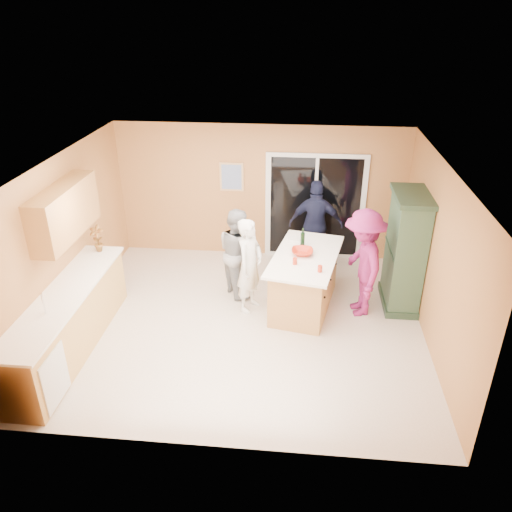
# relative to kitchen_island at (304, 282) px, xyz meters

# --- Properties ---
(floor) EXTENTS (5.50, 5.50, 0.00)m
(floor) POSITION_rel_kitchen_island_xyz_m (-0.90, -0.61, -0.44)
(floor) COLOR beige
(floor) RESTS_ON ground
(ceiling) EXTENTS (5.50, 5.00, 0.10)m
(ceiling) POSITION_rel_kitchen_island_xyz_m (-0.90, -0.61, 2.16)
(ceiling) COLOR silver
(ceiling) RESTS_ON wall_back
(wall_back) EXTENTS (5.50, 0.10, 2.60)m
(wall_back) POSITION_rel_kitchen_island_xyz_m (-0.90, 1.89, 0.86)
(wall_back) COLOR tan
(wall_back) RESTS_ON ground
(wall_front) EXTENTS (5.50, 0.10, 2.60)m
(wall_front) POSITION_rel_kitchen_island_xyz_m (-0.90, -3.11, 0.86)
(wall_front) COLOR tan
(wall_front) RESTS_ON ground
(wall_left) EXTENTS (0.10, 5.00, 2.60)m
(wall_left) POSITION_rel_kitchen_island_xyz_m (-3.65, -0.61, 0.86)
(wall_left) COLOR tan
(wall_left) RESTS_ON ground
(wall_right) EXTENTS (0.10, 5.00, 2.60)m
(wall_right) POSITION_rel_kitchen_island_xyz_m (1.85, -0.61, 0.86)
(wall_right) COLOR tan
(wall_right) RESTS_ON ground
(left_cabinet_run) EXTENTS (0.65, 3.05, 1.24)m
(left_cabinet_run) POSITION_rel_kitchen_island_xyz_m (-3.35, -1.66, 0.02)
(left_cabinet_run) COLOR tan
(left_cabinet_run) RESTS_ON floor
(upper_cabinets) EXTENTS (0.35, 1.60, 0.75)m
(upper_cabinets) POSITION_rel_kitchen_island_xyz_m (-3.48, -0.81, 1.43)
(upper_cabinets) COLOR tan
(upper_cabinets) RESTS_ON wall_left
(sliding_door) EXTENTS (1.90, 0.07, 2.10)m
(sliding_door) POSITION_rel_kitchen_island_xyz_m (0.15, 1.86, 0.61)
(sliding_door) COLOR silver
(sliding_door) RESTS_ON floor
(framed_picture) EXTENTS (0.46, 0.04, 0.56)m
(framed_picture) POSITION_rel_kitchen_island_xyz_m (-1.45, 1.87, 1.16)
(framed_picture) COLOR tan
(framed_picture) RESTS_ON wall_back
(kitchen_island) EXTENTS (1.31, 1.96, 0.95)m
(kitchen_island) POSITION_rel_kitchen_island_xyz_m (0.00, 0.00, 0.00)
(kitchen_island) COLOR tan
(kitchen_island) RESTS_ON floor
(green_hutch) EXTENTS (0.56, 1.06, 1.95)m
(green_hutch) POSITION_rel_kitchen_island_xyz_m (1.59, 0.24, 0.51)
(green_hutch) COLOR #223726
(green_hutch) RESTS_ON floor
(woman_white) EXTENTS (0.57, 0.68, 1.59)m
(woman_white) POSITION_rel_kitchen_island_xyz_m (-0.89, -0.16, 0.35)
(woman_white) COLOR white
(woman_white) RESTS_ON floor
(woman_grey) EXTENTS (0.90, 0.95, 1.55)m
(woman_grey) POSITION_rel_kitchen_island_xyz_m (-1.15, 0.35, 0.33)
(woman_grey) COLOR #9D9DA0
(woman_grey) RESTS_ON floor
(woman_navy) EXTENTS (1.02, 0.45, 1.71)m
(woman_navy) POSITION_rel_kitchen_island_xyz_m (0.18, 1.47, 0.41)
(woman_navy) COLOR #181E35
(woman_navy) RESTS_ON floor
(woman_magenta) EXTENTS (0.84, 1.24, 1.78)m
(woman_magenta) POSITION_rel_kitchen_island_xyz_m (0.89, -0.08, 0.44)
(woman_magenta) COLOR #97216F
(woman_magenta) RESTS_ON floor
(serving_bowl) EXTENTS (0.35, 0.35, 0.08)m
(serving_bowl) POSITION_rel_kitchen_island_xyz_m (-0.06, 0.03, 0.55)
(serving_bowl) COLOR #B62A14
(serving_bowl) RESTS_ON kitchen_island
(tulip_vase) EXTENTS (0.25, 0.18, 0.45)m
(tulip_vase) POSITION_rel_kitchen_island_xyz_m (-3.35, -0.17, 0.72)
(tulip_vase) COLOR red
(tulip_vase) RESTS_ON left_cabinet_run
(tumbler_near) EXTENTS (0.08, 0.08, 0.10)m
(tumbler_near) POSITION_rel_kitchen_island_xyz_m (0.21, -0.53, 0.55)
(tumbler_near) COLOR #B62A14
(tumbler_near) RESTS_ON kitchen_island
(tumbler_far) EXTENTS (0.09, 0.09, 0.10)m
(tumbler_far) POSITION_rel_kitchen_island_xyz_m (-0.17, -0.32, 0.55)
(tumbler_far) COLOR #B62A14
(tumbler_far) RESTS_ON kitchen_island
(wine_bottle) EXTENTS (0.07, 0.07, 0.31)m
(wine_bottle) POSITION_rel_kitchen_island_xyz_m (-0.06, 0.36, 0.62)
(wine_bottle) COLOR black
(wine_bottle) RESTS_ON kitchen_island
(white_plate) EXTENTS (0.22, 0.22, 0.01)m
(white_plate) POSITION_rel_kitchen_island_xyz_m (-0.20, 0.60, 0.51)
(white_plate) COLOR silver
(white_plate) RESTS_ON kitchen_island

